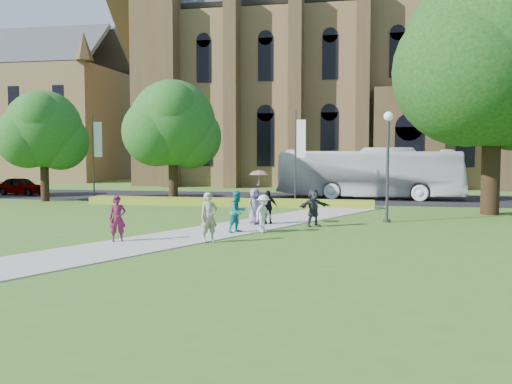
% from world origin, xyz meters
% --- Properties ---
extents(ground, '(160.00, 160.00, 0.00)m').
position_xyz_m(ground, '(0.00, 0.00, 0.00)').
color(ground, '#3F681F').
rests_on(ground, ground).
extents(road, '(160.00, 10.00, 0.02)m').
position_xyz_m(road, '(0.00, 20.00, 0.01)').
color(road, black).
rests_on(road, ground).
extents(footpath, '(15.58, 28.54, 0.04)m').
position_xyz_m(footpath, '(0.00, 1.00, 0.02)').
color(footpath, '#B2B2A8').
rests_on(footpath, ground).
extents(flower_hedge, '(18.00, 1.40, 0.45)m').
position_xyz_m(flower_hedge, '(-2.00, 13.20, 0.23)').
color(flower_hedge, gold).
rests_on(flower_hedge, ground).
extents(cathedral, '(52.60, 18.25, 28.00)m').
position_xyz_m(cathedral, '(10.00, 39.73, 12.98)').
color(cathedral, brown).
rests_on(cathedral, ground).
extents(building_west, '(22.00, 14.00, 18.30)m').
position_xyz_m(building_west, '(-34.00, 42.00, 9.21)').
color(building_west, brown).
rests_on(building_west, ground).
extents(streetlamp, '(0.44, 0.44, 5.24)m').
position_xyz_m(streetlamp, '(7.50, 6.50, 3.30)').
color(streetlamp, '#38383D').
rests_on(streetlamp, ground).
extents(large_tree, '(9.60, 9.60, 13.20)m').
position_xyz_m(large_tree, '(13.00, 11.00, 8.37)').
color(large_tree, '#332114').
rests_on(large_tree, ground).
extents(street_tree_0, '(5.20, 5.20, 7.50)m').
position_xyz_m(street_tree_0, '(-15.00, 14.00, 4.87)').
color(street_tree_0, '#332114').
rests_on(street_tree_0, ground).
extents(street_tree_1, '(5.60, 5.60, 8.05)m').
position_xyz_m(street_tree_1, '(-6.00, 14.50, 5.22)').
color(street_tree_1, '#332114').
rests_on(street_tree_1, ground).
extents(banner_pole_0, '(0.70, 0.10, 6.00)m').
position_xyz_m(banner_pole_0, '(2.11, 15.20, 3.39)').
color(banner_pole_0, '#38383D').
rests_on(banner_pole_0, ground).
extents(banner_pole_1, '(0.70, 0.10, 6.00)m').
position_xyz_m(banner_pole_1, '(-11.89, 15.20, 3.39)').
color(banner_pole_1, '#38383D').
rests_on(banner_pole_1, ground).
extents(tour_coach, '(13.25, 4.07, 3.63)m').
position_xyz_m(tour_coach, '(6.71, 20.25, 1.84)').
color(tour_coach, silver).
rests_on(tour_coach, road).
extents(car_0, '(4.21, 2.14, 1.37)m').
position_xyz_m(car_0, '(-19.92, 18.70, 0.71)').
color(car_0, gray).
rests_on(car_0, road).
extents(pedestrian_0, '(0.74, 0.65, 1.70)m').
position_xyz_m(pedestrian_0, '(-2.45, -1.66, 0.89)').
color(pedestrian_0, maroon).
rests_on(pedestrian_0, footpath).
extents(pedestrian_1, '(1.00, 1.05, 1.71)m').
position_xyz_m(pedestrian_1, '(1.36, 1.52, 0.89)').
color(pedestrian_1, teal).
rests_on(pedestrian_1, footpath).
extents(pedestrian_2, '(0.95, 1.14, 1.54)m').
position_xyz_m(pedestrian_2, '(2.38, 1.86, 0.81)').
color(pedestrian_2, silver).
rests_on(pedestrian_2, footpath).
extents(pedestrian_3, '(0.96, 0.60, 1.53)m').
position_xyz_m(pedestrian_3, '(2.07, 4.63, 0.81)').
color(pedestrian_3, black).
rests_on(pedestrian_3, footpath).
extents(pedestrian_4, '(0.93, 0.95, 1.65)m').
position_xyz_m(pedestrian_4, '(1.54, 4.18, 0.87)').
color(pedestrian_4, slate).
rests_on(pedestrian_4, footpath).
extents(pedestrian_5, '(1.55, 1.33, 1.68)m').
position_xyz_m(pedestrian_5, '(4.23, 4.15, 0.88)').
color(pedestrian_5, '#2A2D33').
rests_on(pedestrian_5, footpath).
extents(pedestrian_6, '(0.79, 0.76, 1.83)m').
position_xyz_m(pedestrian_6, '(0.89, -1.09, 0.95)').
color(pedestrian_6, '#A08F85').
rests_on(pedestrian_6, footpath).
extents(parasol, '(0.98, 0.98, 0.74)m').
position_xyz_m(parasol, '(1.72, 4.28, 2.06)').
color(parasol, '#C88D9D').
rests_on(parasol, pedestrian_4).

